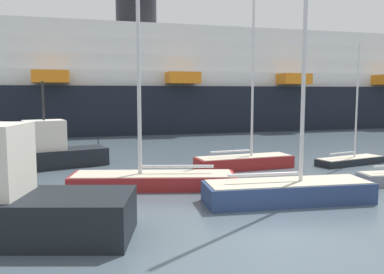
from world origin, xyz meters
name	(u,v)px	position (x,y,z in m)	size (l,w,h in m)	color
ground_plane	(277,234)	(0.00, 0.00, 0.00)	(600.00, 600.00, 0.00)	#4C5B66
sailboat_0	(350,159)	(9.30, 10.52, 0.33)	(4.73, 2.46, 7.23)	black
sailboat_1	(288,188)	(1.92, 3.34, 0.58)	(6.65, 2.06, 12.25)	navy
sailboat_2	(244,160)	(2.61, 10.56, 0.47)	(5.83, 2.38, 9.35)	maroon
sailboat_5	(153,176)	(-3.03, 6.89, 0.54)	(7.65, 3.24, 11.81)	maroon
fishing_boat_0	(49,152)	(-8.33, 13.07, 0.94)	(6.61, 4.02, 4.95)	black
channel_buoy_1	(98,151)	(-5.65, 17.14, 0.29)	(0.54, 0.54, 1.54)	orange
cruise_ship	(265,86)	(14.56, 37.32, 5.13)	(91.17, 19.71, 16.01)	black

